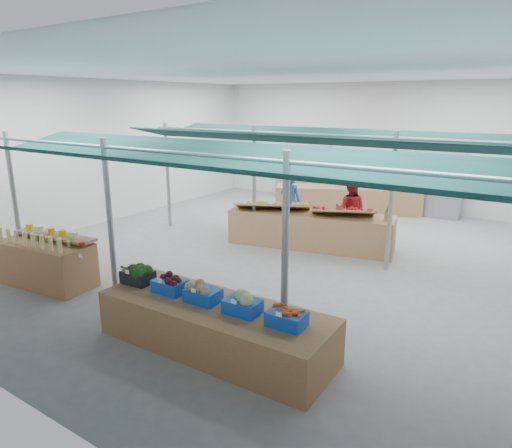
% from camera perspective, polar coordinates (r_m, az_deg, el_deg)
% --- Properties ---
extents(floor, '(13.00, 13.00, 0.00)m').
position_cam_1_polar(floor, '(11.03, 2.65, -3.84)').
color(floor, slate).
rests_on(floor, ground).
extents(hall, '(13.00, 13.00, 13.00)m').
position_cam_1_polar(hall, '(11.72, 6.49, 10.46)').
color(hall, silver).
rests_on(hall, ground).
extents(pole_grid, '(10.00, 4.60, 3.00)m').
position_cam_1_polar(pole_grid, '(8.73, 1.10, 3.40)').
color(pole_grid, gray).
rests_on(pole_grid, floor).
extents(awnings, '(9.50, 7.08, 0.30)m').
position_cam_1_polar(awnings, '(8.58, 1.14, 9.75)').
color(awnings, black).
rests_on(awnings, pole_grid).
extents(back_shelving_left, '(2.00, 0.50, 2.00)m').
position_cam_1_polar(back_shelving_left, '(17.08, 5.88, 6.39)').
color(back_shelving_left, '#B23F33').
rests_on(back_shelving_left, floor).
extents(back_shelving_right, '(2.00, 0.50, 2.00)m').
position_cam_1_polar(back_shelving_right, '(15.55, 20.75, 4.61)').
color(back_shelving_right, '#B23F33').
rests_on(back_shelving_right, floor).
extents(bottle_shelf, '(2.06, 1.37, 1.16)m').
position_cam_1_polar(bottle_shelf, '(10.08, -24.60, -4.28)').
color(bottle_shelf, brown).
rests_on(bottle_shelf, floor).
extents(veg_counter, '(3.65, 1.28, 0.71)m').
position_cam_1_polar(veg_counter, '(6.96, -5.20, -12.64)').
color(veg_counter, brown).
rests_on(veg_counter, floor).
extents(fruit_counter, '(4.21, 1.85, 0.88)m').
position_cam_1_polar(fruit_counter, '(11.57, 6.78, -0.74)').
color(fruit_counter, brown).
rests_on(fruit_counter, floor).
extents(far_counter, '(4.63, 2.81, 0.84)m').
position_cam_1_polar(far_counter, '(15.41, 11.32, 3.02)').
color(far_counter, brown).
rests_on(far_counter, floor).
extents(crate_stack, '(0.57, 0.45, 0.61)m').
position_cam_1_polar(crate_stack, '(6.42, 1.46, -15.65)').
color(crate_stack, blue).
rests_on(crate_stack, floor).
extents(vendor_left, '(0.67, 0.51, 1.64)m').
position_cam_1_polar(vendor_left, '(12.96, 4.31, 2.80)').
color(vendor_left, '#1957A2').
rests_on(vendor_left, floor).
extents(vendor_right, '(0.91, 0.78, 1.64)m').
position_cam_1_polar(vendor_right, '(12.21, 11.70, 1.74)').
color(vendor_right, maroon).
rests_on(vendor_right, floor).
extents(crate_broccoli, '(0.51, 0.41, 0.35)m').
position_cam_1_polar(crate_broccoli, '(7.73, -14.57, -6.02)').
color(crate_broccoli, black).
rests_on(crate_broccoli, veg_counter).
extents(crate_beets, '(0.51, 0.41, 0.29)m').
position_cam_1_polar(crate_beets, '(7.26, -10.71, -7.38)').
color(crate_beets, blue).
rests_on(crate_beets, veg_counter).
extents(crate_celeriac, '(0.51, 0.41, 0.31)m').
position_cam_1_polar(crate_celeriac, '(6.86, -6.65, -8.51)').
color(crate_celeriac, blue).
rests_on(crate_celeriac, veg_counter).
extents(crate_cabbage, '(0.51, 0.41, 0.35)m').
position_cam_1_polar(crate_cabbage, '(6.47, -1.71, -9.80)').
color(crate_cabbage, blue).
rests_on(crate_cabbage, veg_counter).
extents(crate_carrots, '(0.51, 0.41, 0.29)m').
position_cam_1_polar(crate_carrots, '(6.16, 3.86, -11.66)').
color(crate_carrots, blue).
rests_on(crate_carrots, veg_counter).
extents(sparrow, '(0.12, 0.09, 0.11)m').
position_cam_1_polar(sparrow, '(7.73, -16.11, -5.41)').
color(sparrow, brown).
rests_on(sparrow, crate_broccoli).
extents(pole_ribbon, '(0.12, 0.12, 0.28)m').
position_cam_1_polar(pole_ribbon, '(8.80, -20.93, -2.45)').
color(pole_ribbon, '#AC140B').
rests_on(pole_ribbon, pole_grid).
extents(apple_heap_yellow, '(2.02, 1.44, 0.27)m').
position_cam_1_polar(apple_heap_yellow, '(11.59, 2.08, 2.48)').
color(apple_heap_yellow, '#997247').
rests_on(apple_heap_yellow, fruit_counter).
extents(apple_heap_red, '(1.66, 1.27, 0.27)m').
position_cam_1_polar(apple_heap_red, '(11.16, 10.88, 1.71)').
color(apple_heap_red, '#997247').
rests_on(apple_heap_red, fruit_counter).
extents(pineapple, '(0.14, 0.14, 0.39)m').
position_cam_1_polar(pineapple, '(11.03, 16.12, 1.31)').
color(pineapple, '#8C6019').
rests_on(pineapple, fruit_counter).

